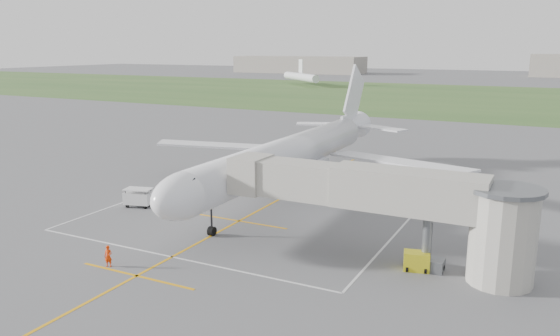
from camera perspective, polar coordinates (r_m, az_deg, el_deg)
The scene contains 11 objects.
ground at distance 59.62m, azimuth 0.69°, elevation -2.89°, with size 700.00×700.00×0.00m, color #565658.
grass_strip at distance 183.98m, azimuth 19.09°, elevation 6.93°, with size 700.00×120.00×0.02m, color #345726.
apron_markings at distance 54.66m, azimuth -2.02°, elevation -4.33°, with size 28.20×60.00×0.01m.
airliner at distance 59.26m, azimuth 1.02°, elevation 1.38°, with size 38.93×46.75×13.52m.
jet_bridge at distance 40.80m, azimuth 12.19°, elevation -3.58°, with size 23.40×5.00×7.20m.
gpu_unit at distance 41.31m, azimuth 14.07°, elevation -9.43°, with size 2.07×1.66×1.38m.
baggage_cart at distance 57.15m, azimuth -14.57°, elevation -2.99°, with size 3.01×2.25×1.87m.
ramp_worker_nose at distance 42.58m, azimuth -17.51°, elevation -8.78°, with size 0.59×0.39×1.63m, color red.
ramp_worker_wing at distance 64.93m, azimuth -6.45°, elevation -0.95°, with size 0.79×0.61×1.61m, color #F24E07.
distant_hangars at distance 319.61m, azimuth 19.81°, elevation 9.92°, with size 345.00×49.00×12.00m.
distant_aircraft at distance 225.39m, azimuth 24.60°, elevation 8.32°, with size 199.39×54.09×8.85m.
Camera 1 is at (25.44, -51.52, 15.89)m, focal length 35.00 mm.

